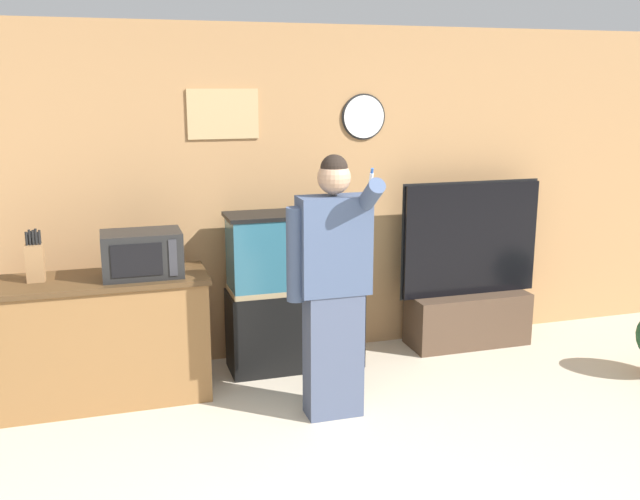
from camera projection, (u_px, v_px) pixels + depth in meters
wall_back_paneled at (264, 196)px, 5.57m from camera, size 10.00×0.08×2.60m
counter_island at (103, 339)px, 4.90m from camera, size 1.45×0.57×0.88m
microwave at (142, 254)px, 4.81m from camera, size 0.53×0.35×0.31m
knife_block at (35, 261)px, 4.69m from camera, size 0.11×0.11×0.35m
aquarium_on_stand at (295, 291)px, 5.45m from camera, size 1.03×0.39×1.22m
tv_on_stand at (468, 298)px, 5.98m from camera, size 1.22×0.40×1.39m
person_standing at (332, 284)px, 4.57m from camera, size 0.55×0.41×1.73m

